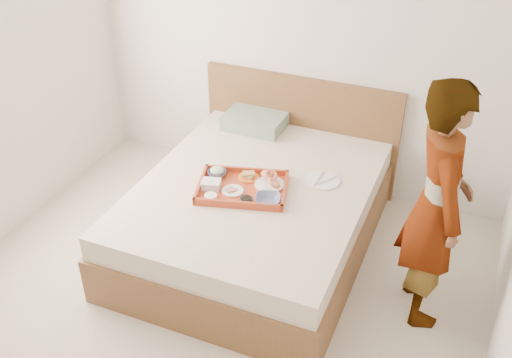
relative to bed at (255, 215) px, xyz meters
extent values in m
cube|color=beige|center=(-0.05, -1.00, -0.27)|extent=(3.50, 4.00, 0.01)
cube|color=silver|center=(-0.05, 1.00, 1.04)|extent=(3.50, 0.01, 2.60)
cube|color=brown|center=(0.00, 0.00, 0.00)|extent=(1.65, 2.00, 0.53)
cube|color=brown|center=(0.00, 0.97, 0.21)|extent=(1.65, 0.06, 0.95)
cube|color=gray|center=(-0.33, 0.78, 0.32)|extent=(0.49, 0.33, 0.12)
cube|color=#B03D23|center=(-0.05, -0.10, 0.29)|extent=(0.70, 0.58, 0.06)
cylinder|color=white|center=(0.11, 0.01, 0.29)|extent=(0.26, 0.26, 0.01)
imported|color=#16254D|center=(0.17, -0.19, 0.30)|extent=(0.21, 0.21, 0.04)
cylinder|color=black|center=(0.04, -0.24, 0.30)|extent=(0.11, 0.11, 0.03)
cylinder|color=white|center=(-0.10, -0.16, 0.29)|extent=(0.18, 0.18, 0.01)
cylinder|color=orange|center=(-0.07, 0.04, 0.29)|extent=(0.18, 0.18, 0.01)
imported|color=#16254D|center=(-0.28, -0.02, 0.30)|extent=(0.16, 0.16, 0.04)
cube|color=silver|center=(-0.25, -0.17, 0.31)|extent=(0.15, 0.13, 0.06)
cylinder|color=white|center=(-0.20, -0.30, 0.30)|extent=(0.11, 0.11, 0.03)
cylinder|color=white|center=(0.43, 0.23, 0.27)|extent=(0.32, 0.32, 0.01)
imported|color=silver|center=(1.23, -0.18, 0.54)|extent=(0.56, 0.69, 1.61)
camera|label=1|loc=(1.34, -3.19, 2.58)|focal=41.62mm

